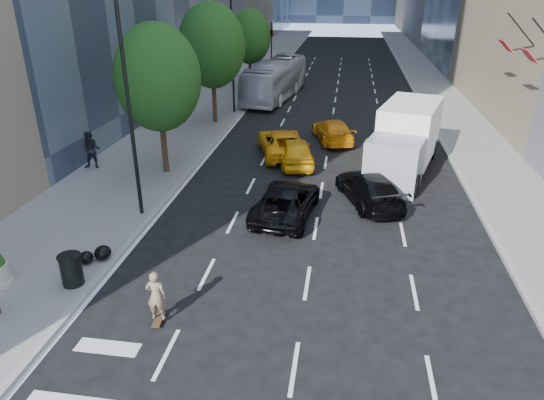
% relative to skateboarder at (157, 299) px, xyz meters
% --- Properties ---
extents(ground, '(160.00, 160.00, 0.00)m').
position_rel_skateboarder_xyz_m(ground, '(3.20, 2.70, -0.81)').
color(ground, black).
rests_on(ground, ground).
extents(sidewalk_left, '(6.00, 120.00, 0.15)m').
position_rel_skateboarder_xyz_m(sidewalk_left, '(-5.80, 32.70, -0.73)').
color(sidewalk_left, slate).
rests_on(sidewalk_left, ground).
extents(sidewalk_right, '(4.00, 120.00, 0.15)m').
position_rel_skateboarder_xyz_m(sidewalk_right, '(13.20, 32.70, -0.73)').
color(sidewalk_right, slate).
rests_on(sidewalk_right, ground).
extents(lamp_near, '(2.13, 0.22, 10.00)m').
position_rel_skateboarder_xyz_m(lamp_near, '(-3.12, 6.70, 5.00)').
color(lamp_near, black).
rests_on(lamp_near, sidewalk_left).
extents(lamp_far, '(2.13, 0.22, 10.00)m').
position_rel_skateboarder_xyz_m(lamp_far, '(-3.12, 24.70, 5.00)').
color(lamp_far, black).
rests_on(lamp_far, sidewalk_left).
extents(tree_near, '(4.20, 4.20, 7.46)m').
position_rel_skateboarder_xyz_m(tree_near, '(-4.00, 11.70, 4.16)').
color(tree_near, '#312413').
rests_on(tree_near, sidewalk_left).
extents(tree_mid, '(4.50, 4.50, 7.99)m').
position_rel_skateboarder_xyz_m(tree_mid, '(-4.00, 21.70, 4.51)').
color(tree_mid, '#312413').
rests_on(tree_mid, sidewalk_left).
extents(tree_far, '(3.90, 3.90, 6.92)m').
position_rel_skateboarder_xyz_m(tree_far, '(-4.00, 34.70, 3.82)').
color(tree_far, '#312413').
rests_on(tree_far, sidewalk_left).
extents(traffic_signal, '(2.48, 0.53, 5.20)m').
position_rel_skateboarder_xyz_m(traffic_signal, '(-3.20, 42.70, 3.43)').
color(traffic_signal, black).
rests_on(traffic_signal, sidewalk_left).
extents(skateboarder, '(0.62, 0.44, 1.62)m').
position_rel_skateboarder_xyz_m(skateboarder, '(0.00, 0.00, 0.00)').
color(skateboarder, '#79664B').
rests_on(skateboarder, ground).
extents(black_sedan_lincoln, '(2.82, 5.14, 1.36)m').
position_rel_skateboarder_xyz_m(black_sedan_lincoln, '(2.84, 7.70, -0.13)').
color(black_sedan_lincoln, black).
rests_on(black_sedan_lincoln, ground).
extents(black_sedan_mercedes, '(3.50, 5.24, 1.41)m').
position_rel_skateboarder_xyz_m(black_sedan_mercedes, '(6.40, 9.59, -0.10)').
color(black_sedan_mercedes, black).
rests_on(black_sedan_mercedes, ground).
extents(taxi_a, '(2.63, 4.64, 1.49)m').
position_rel_skateboarder_xyz_m(taxi_a, '(2.54, 14.20, -0.06)').
color(taxi_a, '#FDB00D').
rests_on(taxi_a, ground).
extents(taxi_b, '(2.09, 4.27, 1.35)m').
position_rel_skateboarder_xyz_m(taxi_b, '(7.40, 15.30, -0.13)').
color(taxi_b, '#D6BA0B').
rests_on(taxi_b, ground).
extents(taxi_c, '(3.83, 5.74, 1.46)m').
position_rel_skateboarder_xyz_m(taxi_c, '(1.60, 15.70, -0.08)').
color(taxi_c, '#FFAA0D').
rests_on(taxi_c, ground).
extents(taxi_d, '(3.13, 5.04, 1.36)m').
position_rel_skateboarder_xyz_m(taxi_d, '(4.40, 18.80, -0.13)').
color(taxi_d, '#FE980D').
rests_on(taxi_d, ground).
extents(city_bus, '(4.23, 11.81, 3.22)m').
position_rel_skateboarder_xyz_m(city_bus, '(-0.98, 30.51, 0.80)').
color(city_bus, silver).
rests_on(city_bus, ground).
extents(box_truck, '(4.50, 7.68, 3.47)m').
position_rel_skateboarder_xyz_m(box_truck, '(8.29, 14.02, 0.95)').
color(box_truck, white).
rests_on(box_truck, ground).
extents(pedestrian_a, '(1.08, 0.90, 2.01)m').
position_rel_skateboarder_xyz_m(pedestrian_a, '(-8.00, 11.53, 0.35)').
color(pedestrian_a, black).
rests_on(pedestrian_a, sidewalk_left).
extents(pedestrian_b, '(1.17, 1.13, 1.96)m').
position_rel_skateboarder_xyz_m(pedestrian_b, '(-8.00, 20.03, 0.32)').
color(pedestrian_b, black).
rests_on(pedestrian_b, sidewalk_left).
extents(trash_can, '(0.69, 0.69, 1.03)m').
position_rel_skateboarder_xyz_m(trash_can, '(-3.40, 1.25, -0.14)').
color(trash_can, black).
rests_on(trash_can, sidewalk_left).
extents(garbage_bags, '(1.02, 0.98, 0.50)m').
position_rel_skateboarder_xyz_m(garbage_bags, '(-3.35, 2.74, -0.42)').
color(garbage_bags, black).
rests_on(garbage_bags, sidewalk_left).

